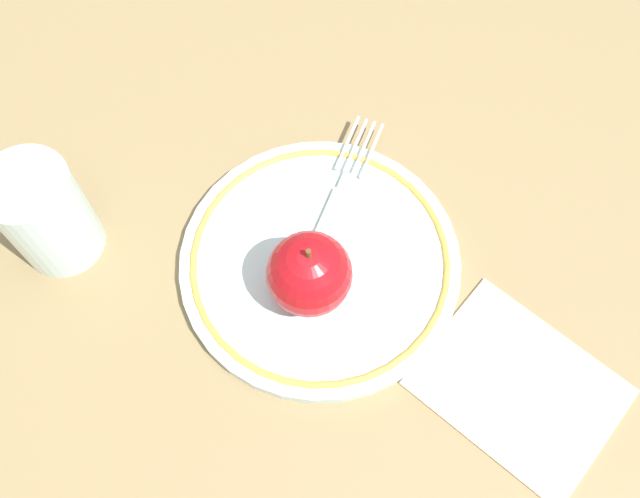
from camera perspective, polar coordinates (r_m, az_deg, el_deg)
name	(u,v)px	position (r m, az deg, el deg)	size (l,w,h in m)	color
ground_plane	(338,260)	(0.63, 1.47, -0.92)	(2.00, 2.00, 0.00)	olive
plate	(320,262)	(0.62, 0.00, -1.07)	(0.24, 0.24, 0.02)	silver
apple_red_whole	(309,274)	(0.57, -0.86, -2.00)	(0.07, 0.07, 0.08)	#B00F16
fork	(336,202)	(0.63, 1.28, 3.79)	(0.17, 0.10, 0.00)	silver
drinking_glass	(46,215)	(0.63, -21.09, 2.59)	(0.07, 0.07, 0.10)	silver
napkin_folded	(519,387)	(0.61, 15.67, -10.58)	(0.12, 0.15, 0.01)	beige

